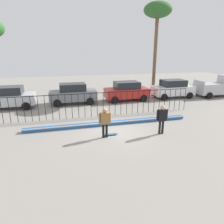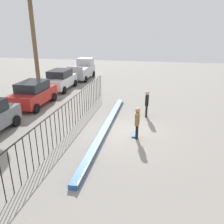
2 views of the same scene
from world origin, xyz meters
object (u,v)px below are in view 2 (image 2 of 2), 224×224
parked_car_white (60,80)px  pickup_truck (82,70)px  parked_car_red (33,94)px  skateboarder (137,120)px  skateboard (134,134)px  camera_operator (147,102)px

parked_car_white → pickup_truck: bearing=-2.6°
parked_car_red → parked_car_white: (5.15, 0.04, 0.00)m
skateboarder → skateboard: (0.39, 0.19, -0.99)m
skateboarder → skateboard: skateboarder is taller
parked_car_red → parked_car_white: bearing=-3.4°
skateboard → parked_car_white: bearing=37.6°
camera_operator → parked_car_red: bearing=-48.1°
skateboard → pickup_truck: 15.99m
skateboard → camera_operator: size_ratio=0.45×
parked_car_white → parked_car_red: bearing=-176.6°
parked_car_red → parked_car_white: 5.15m
skateboarder → pickup_truck: size_ratio=0.37×
parked_car_white → pickup_truck: 5.29m
parked_car_white → pickup_truck: pickup_truck is taller
skateboard → camera_operator: 3.19m
skateboarder → skateboard: 1.08m
pickup_truck → parked_car_white: bearing=171.6°
skateboarder → camera_operator: 3.39m
skateboarder → parked_car_white: size_ratio=0.41×
skateboard → parked_car_white: (8.78, 8.10, 0.91)m
camera_operator → parked_car_red: parked_car_red is taller
skateboard → parked_car_red: (3.62, 8.06, 0.91)m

